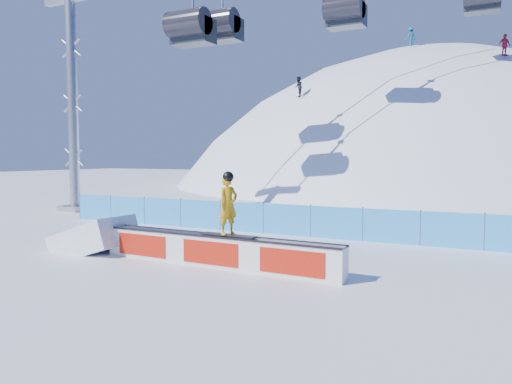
% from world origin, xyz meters
% --- Properties ---
extents(ground, '(160.00, 160.00, 0.00)m').
position_xyz_m(ground, '(0.00, 0.00, 0.00)').
color(ground, white).
rests_on(ground, ground).
extents(snow_hill, '(64.00, 64.00, 64.00)m').
position_xyz_m(snow_hill, '(0.00, 42.00, -18.00)').
color(snow_hill, white).
rests_on(snow_hill, ground).
extents(safety_fence, '(22.05, 0.05, 1.30)m').
position_xyz_m(safety_fence, '(0.00, 4.50, 0.60)').
color(safety_fence, '#3097EC').
rests_on(safety_fence, ground).
extents(rail_box, '(7.58, 0.81, 0.91)m').
position_xyz_m(rail_box, '(0.45, -1.48, 0.45)').
color(rail_box, white).
rests_on(rail_box, ground).
extents(snow_ramp, '(2.71, 1.75, 1.65)m').
position_xyz_m(snow_ramp, '(-4.27, -1.30, 0.00)').
color(snow_ramp, white).
rests_on(snow_ramp, ground).
extents(snowboarder, '(1.69, 0.70, 1.76)m').
position_xyz_m(snowboarder, '(0.89, -1.49, 1.77)').
color(snowboarder, black).
rests_on(snowboarder, rail_box).
extents(distant_skiers, '(18.60, 10.61, 6.86)m').
position_xyz_m(distant_skiers, '(1.21, 29.78, 11.30)').
color(distant_skiers, black).
rests_on(distant_skiers, ground).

